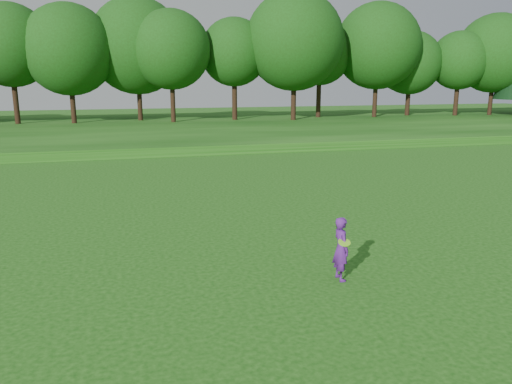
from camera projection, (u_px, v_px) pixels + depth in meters
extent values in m
plane|color=#14480D|center=(161.00, 281.00, 11.70)|extent=(140.00, 140.00, 0.00)
cube|color=#14480D|center=(131.00, 129.00, 43.68)|extent=(130.00, 30.00, 0.60)
cube|color=gray|center=(136.00, 156.00, 30.55)|extent=(130.00, 1.60, 0.04)
imported|color=#561C7E|center=(341.00, 249.00, 11.66)|extent=(0.37, 0.56, 1.53)
cylinder|color=#81D922|center=(344.00, 242.00, 11.42)|extent=(0.29, 0.28, 0.13)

